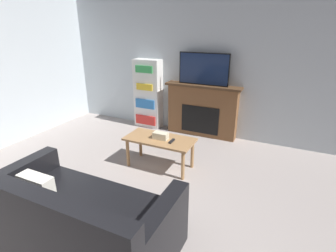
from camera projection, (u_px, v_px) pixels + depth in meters
The scene contains 8 objects.
wall_back at pixel (202, 64), 4.89m from camera, with size 6.74×0.06×2.70m.
fireplace at pixel (202, 110), 5.04m from camera, with size 1.44×0.28×1.00m.
tv at pixel (204, 69), 4.74m from camera, with size 0.94×0.03×0.58m.
couch at pixel (77, 222), 2.49m from camera, with size 1.84×0.98×0.86m.
coffee_table at pixel (160, 143), 3.90m from camera, with size 1.03×0.49×0.47m.
tissue_box at pixel (161, 136), 3.84m from camera, with size 0.22×0.12×0.10m.
remote_control at pixel (172, 141), 3.76m from camera, with size 0.04×0.15×0.02m.
bookshelf at pixel (148, 94), 5.42m from camera, with size 0.56×0.29×1.40m.
Camera 1 is at (1.56, -0.81, 2.04)m, focal length 28.00 mm.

